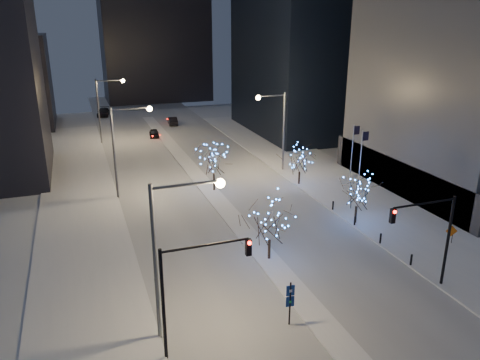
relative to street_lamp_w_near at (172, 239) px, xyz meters
name	(u,v)px	position (x,y,z in m)	size (l,w,h in m)	color
ground	(320,322)	(8.94, -2.00, -6.50)	(160.00, 160.00, 0.00)	silver
road	(190,168)	(8.94, 33.00, -6.49)	(20.00, 130.00, 0.02)	silver
median	(200,179)	(8.94, 28.00, -6.42)	(2.00, 80.00, 0.15)	silver
east_sidewalk	(352,192)	(23.94, 18.00, -6.42)	(10.00, 90.00, 0.15)	silver
west_sidewalk	(82,228)	(-5.06, 18.00, -6.42)	(8.00, 90.00, 0.15)	silver
horizon_block	(153,7)	(14.94, 90.00, 14.50)	(24.00, 14.00, 42.00)	black
street_lamp_w_near	(172,239)	(0.00, 0.00, 0.00)	(4.40, 0.56, 10.00)	#595E66
street_lamp_w_mid	(123,139)	(0.00, 25.00, 0.00)	(4.40, 0.56, 10.00)	#595E66
street_lamp_w_far	(105,102)	(0.00, 50.00, 0.00)	(4.40, 0.56, 10.00)	#595E66
street_lamp_east	(277,122)	(19.02, 28.00, -0.05)	(3.90, 0.56, 10.00)	#595E66
traffic_signal_west	(190,281)	(0.50, -2.00, -1.74)	(5.26, 0.43, 7.00)	black
traffic_signal_east	(432,229)	(17.88, -1.00, -1.74)	(5.26, 0.43, 7.00)	black
flagpoles	(356,159)	(22.30, 15.25, -1.70)	(1.35, 2.60, 8.00)	silver
bollards	(367,229)	(19.14, 8.00, -5.90)	(0.16, 12.16, 0.90)	black
car_near	(154,133)	(7.44, 51.58, -5.87)	(1.50, 3.72, 1.27)	black
car_mid	(173,121)	(12.29, 60.01, -5.77)	(1.53, 4.40, 1.45)	black
car_far	(103,112)	(0.88, 72.76, -5.73)	(2.15, 5.30, 1.54)	black
holiday_tree_median_near	(270,222)	(9.04, 6.74, -3.14)	(5.23, 5.23, 5.11)	black
holiday_tree_median_far	(214,161)	(9.44, 23.61, -2.96)	(4.00, 4.00, 5.14)	black
holiday_tree_plaza_near	(358,192)	(19.54, 10.52, -3.29)	(4.79, 4.79, 4.78)	black
holiday_tree_plaza_far	(300,160)	(19.44, 22.29, -3.46)	(4.50, 4.50, 4.63)	black
wayfinding_sign	(290,299)	(6.94, -1.52, -4.62)	(0.55, 0.12, 3.07)	black
construction_sign	(451,233)	(24.77, 3.95, -5.34)	(0.97, 0.38, 1.68)	black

